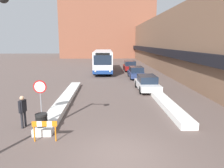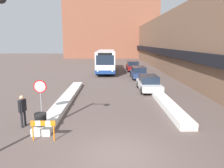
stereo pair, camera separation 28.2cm
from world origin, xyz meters
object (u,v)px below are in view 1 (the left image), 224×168
pedestrian (23,109)px  trash_bin (42,123)px  city_bus (103,60)px  parked_car_back (130,66)px  stop_sign (40,91)px  parked_car_front (147,83)px  parked_car_middle (136,72)px  construction_barricade (45,127)px

pedestrian → trash_bin: bearing=-112.0°
city_bus → parked_car_back: (4.14, 0.99, -0.96)m
city_bus → stop_sign: 20.59m
stop_sign → trash_bin: size_ratio=2.33×
city_bus → stop_sign: bearing=-99.6°
pedestrian → parked_car_front: bearing=-33.2°
parked_car_front → trash_bin: size_ratio=4.70×
parked_car_middle → parked_car_back: (-0.00, 7.10, 0.05)m
city_bus → parked_car_front: 13.86m
stop_sign → pedestrian: stop_sign is taller
pedestrian → construction_barricade: pedestrian is taller
stop_sign → city_bus: bearing=80.4°
parked_car_back → parked_car_middle: bearing=-90.0°
parked_car_front → construction_barricade: 12.20m
parked_car_middle → trash_bin: parked_car_middle is taller
city_bus → construction_barricade: size_ratio=10.71×
stop_sign → pedestrian: bearing=-107.5°
pedestrian → parked_car_back: bearing=-9.6°
parked_car_middle → pedestrian: 17.66m
city_bus → parked_car_front: bearing=-72.6°
parked_car_middle → construction_barricade: bearing=-110.5°
pedestrian → parked_car_middle: bearing=-17.3°
stop_sign → pedestrian: size_ratio=1.32×
parked_car_middle → stop_sign: stop_sign is taller
parked_car_front → parked_car_middle: (0.00, 7.08, -0.01)m
trash_bin → pedestrian: bearing=148.2°
parked_car_front → stop_sign: (-7.57, -7.12, 0.90)m
parked_car_back → stop_sign: (-7.57, -21.29, 0.85)m
stop_sign → trash_bin: (0.66, -2.22, -1.12)m
pedestrian → trash_bin: 1.44m
stop_sign → construction_barricade: size_ratio=2.01×
stop_sign → pedestrian: 1.70m
pedestrian → construction_barricade: (1.55, -1.69, -0.34)m
parked_car_middle → pedestrian: pedestrian is taller
trash_bin → parked_car_front: bearing=53.5°
city_bus → construction_barricade: bearing=-95.7°
city_bus → pedestrian: city_bus is taller
city_bus → parked_car_middle: 7.45m
stop_sign → parked_car_front: bearing=43.2°
parked_car_front → parked_car_middle: bearing=90.0°
stop_sign → construction_barricade: 3.51m
parked_car_back → pedestrian: 24.19m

